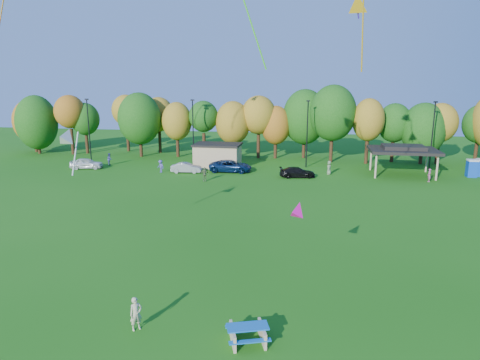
% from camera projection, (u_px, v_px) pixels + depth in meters
% --- Properties ---
extents(ground, '(160.00, 160.00, 0.00)m').
position_uv_depth(ground, '(244.00, 323.00, 20.88)').
color(ground, '#19600F').
rests_on(ground, ground).
extents(tree_line, '(93.57, 10.55, 11.15)m').
position_uv_depth(tree_line, '(288.00, 120.00, 63.40)').
color(tree_line, black).
rests_on(tree_line, ground).
extents(lamp_posts, '(64.50, 0.25, 9.09)m').
position_uv_depth(lamp_posts, '(307.00, 132.00, 57.83)').
color(lamp_posts, black).
rests_on(lamp_posts, ground).
extents(utility_building, '(6.30, 4.30, 3.25)m').
position_uv_depth(utility_building, '(218.00, 155.00, 58.66)').
color(utility_building, tan).
rests_on(utility_building, ground).
extents(pavilion, '(8.20, 6.20, 3.77)m').
position_uv_depth(pavilion, '(403.00, 150.00, 53.30)').
color(pavilion, tan).
rests_on(pavilion, ground).
extents(picnic_table, '(2.27, 2.06, 0.81)m').
position_uv_depth(picnic_table, '(248.00, 333.00, 19.23)').
color(picnic_table, tan).
rests_on(picnic_table, ground).
extents(kite_flyer, '(0.70, 0.70, 1.64)m').
position_uv_depth(kite_flyer, '(136.00, 314.00, 20.15)').
color(kite_flyer, '#BFB68F').
rests_on(kite_flyer, ground).
extents(car_a, '(4.55, 2.60, 1.46)m').
position_uv_depth(car_a, '(86.00, 163.00, 57.74)').
color(car_a, silver).
rests_on(car_a, ground).
extents(car_b, '(4.08, 1.88, 1.30)m').
position_uv_depth(car_b, '(186.00, 168.00, 55.21)').
color(car_b, '#999A9E').
rests_on(car_b, ground).
extents(car_c, '(5.59, 2.73, 1.53)m').
position_uv_depth(car_c, '(230.00, 166.00, 55.70)').
color(car_c, '#0C244D').
rests_on(car_c, ground).
extents(car_d, '(4.62, 2.58, 1.26)m').
position_uv_depth(car_d, '(297.00, 172.00, 52.54)').
color(car_d, black).
rests_on(car_d, ground).
extents(far_person_0, '(0.45, 0.62, 1.57)m').
position_uv_depth(far_person_0, '(429.00, 175.00, 50.13)').
color(far_person_0, '#B25382').
rests_on(far_person_0, ground).
extents(far_person_1, '(0.62, 0.89, 1.74)m').
position_uv_depth(far_person_1, '(329.00, 168.00, 54.13)').
color(far_person_1, '#677F57').
rests_on(far_person_1, ground).
extents(far_person_2, '(1.22, 1.02, 1.64)m').
position_uv_depth(far_person_2, '(161.00, 166.00, 55.28)').
color(far_person_2, '#4B4598').
rests_on(far_person_2, ground).
extents(far_person_3, '(1.06, 0.70, 1.67)m').
position_uv_depth(far_person_3, '(204.00, 174.00, 50.42)').
color(far_person_3, '#607648').
rests_on(far_person_3, ground).
extents(far_person_4, '(0.90, 0.99, 1.67)m').
position_uv_depth(far_person_4, '(110.00, 159.00, 60.31)').
color(far_person_4, '#414290').
rests_on(far_person_4, ground).
extents(kite_2, '(1.31, 1.44, 1.16)m').
position_uv_depth(kite_2, '(297.00, 209.00, 22.40)').
color(kite_2, '#F80D9C').
extents(kite_4, '(1.77, 3.44, 5.58)m').
position_uv_depth(kite_4, '(358.00, 2.00, 28.72)').
color(kite_4, orange).
extents(kite_12, '(1.18, 2.23, 3.50)m').
position_uv_depth(kite_12, '(67.00, 136.00, 27.58)').
color(kite_12, silver).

